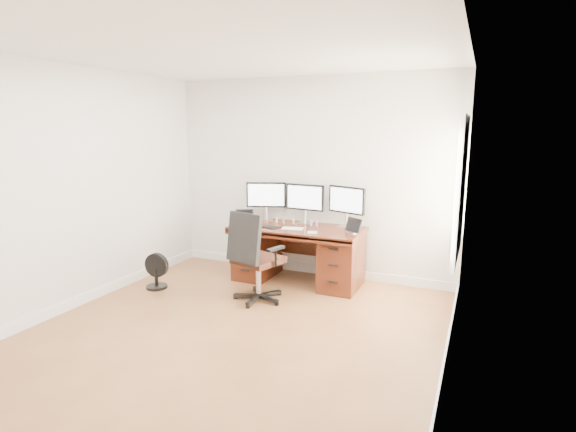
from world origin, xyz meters
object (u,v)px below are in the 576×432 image
at_px(office_chair, 255,272).
at_px(floor_fan, 156,272).
at_px(monitor_center, 305,199).
at_px(desk, 298,252).
at_px(keyboard, 293,229).

xyz_separation_m(office_chair, floor_fan, (-1.37, -0.12, -0.14)).
bearing_deg(monitor_center, desk, -84.84).
distance_m(desk, office_chair, 0.87).
relative_size(desk, keyboard, 6.35).
height_order(floor_fan, monitor_center, monitor_center).
bearing_deg(keyboard, desk, 75.47).
xyz_separation_m(desk, office_chair, (-0.19, -0.85, -0.05)).
xyz_separation_m(monitor_center, keyboard, (-0.01, -0.40, -0.33)).
distance_m(desk, monitor_center, 0.72).
bearing_deg(floor_fan, monitor_center, 31.04).
bearing_deg(desk, keyboard, -92.69).
height_order(desk, office_chair, office_chair).
relative_size(office_chair, monitor_center, 1.96).
bearing_deg(desk, office_chair, -102.86).
distance_m(office_chair, floor_fan, 1.38).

